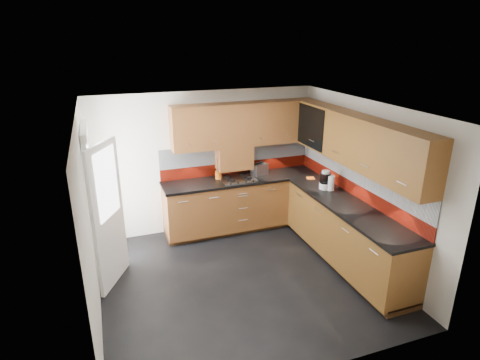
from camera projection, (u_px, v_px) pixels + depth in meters
name	position (u px, v px, depth m)	size (l,w,h in m)	color
room	(242.00, 179.00, 5.15)	(4.00, 3.80, 2.64)	black
base_cabinets	(289.00, 219.00, 6.48)	(2.70, 3.20, 0.95)	brown
countertop	(290.00, 192.00, 6.30)	(2.72, 3.22, 0.04)	black
backsplash	(297.00, 168.00, 6.47)	(2.70, 3.20, 0.54)	maroon
upper_cabinets	(300.00, 132.00, 6.11)	(2.50, 3.20, 0.72)	brown
extractor_hood	(234.00, 157.00, 6.81)	(0.60, 0.33, 0.40)	brown
glass_cabinet	(319.00, 125.00, 6.51)	(0.32, 0.80, 0.66)	black
back_door	(99.00, 209.00, 5.40)	(0.42, 1.19, 2.04)	white
gas_hob	(237.00, 178.00, 6.78)	(0.58, 0.51, 0.04)	silver
utensil_pot	(218.00, 174.00, 6.78)	(0.11, 0.11, 0.39)	#C95F12
toaster	(259.00, 169.00, 6.98)	(0.32, 0.26, 0.20)	silver
food_processor	(325.00, 181.00, 6.32)	(0.18, 0.18, 0.30)	white
paper_towel	(331.00, 183.00, 6.27)	(0.11, 0.11, 0.24)	white
orange_cloth	(311.00, 178.00, 6.81)	(0.13, 0.11, 0.01)	orange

